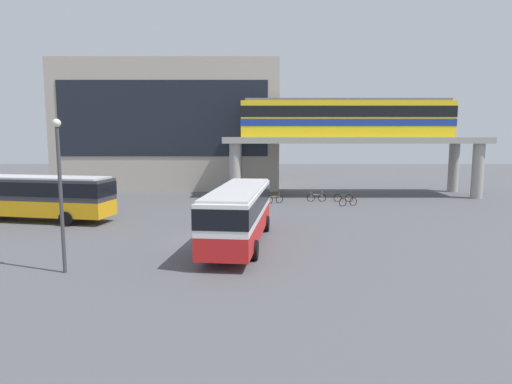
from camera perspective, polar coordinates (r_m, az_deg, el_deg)
name	(u,v)px	position (r m, az deg, el deg)	size (l,w,h in m)	color
ground_plane	(220,211)	(35.90, -4.72, -2.44)	(120.00, 120.00, 0.00)	#515156
station_building	(170,126)	(53.56, -11.13, 8.41)	(25.06, 10.45, 14.42)	#B2A899
elevated_platform	(349,146)	(46.07, 12.09, 5.92)	(26.04, 6.83, 5.95)	#9E9B93
train	(344,118)	(45.96, 11.41, 9.49)	(21.37, 2.96, 3.84)	yellow
bus_main	(237,209)	(24.48, -2.45, -2.28)	(3.77, 11.26, 3.22)	red
bus_secondary	(35,194)	(34.84, -26.93, -0.20)	(11.32, 4.58, 3.22)	orange
bicycle_red	(346,202)	(39.03, 11.68, -1.24)	(1.71, 0.66, 1.04)	black
bicycle_silver	(315,198)	(41.17, 7.67, -0.72)	(1.79, 0.06, 1.04)	black
bicycle_orange	(273,199)	(39.66, 2.17, -0.96)	(1.65, 0.80, 1.04)	black
bicycle_green	(342,198)	(41.34, 11.10, -0.76)	(1.79, 0.22, 1.04)	black
pedestrian_waiting_near_stop	(210,209)	(31.78, -5.99, -2.18)	(0.36, 0.46, 1.79)	#26262D
lamp_post	(58,184)	(20.88, -24.42, 0.92)	(0.36, 0.36, 6.80)	#3F3F44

